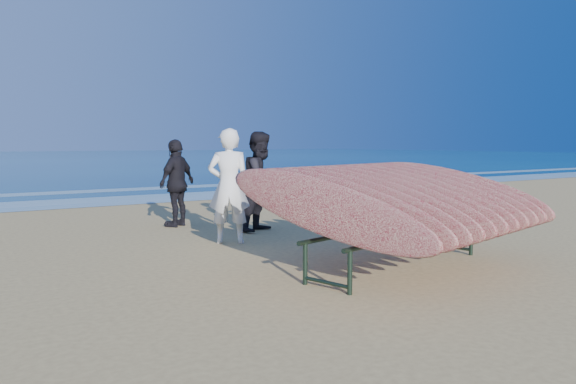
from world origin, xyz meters
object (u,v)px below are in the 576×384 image
person_white (229,186)px  surfboard_rack (399,199)px  person_dark_b (177,183)px  person_dark_a (261,182)px

person_white → surfboard_rack: bearing=139.9°
surfboard_rack → person_white: (-1.01, 2.88, 0.02)m
surfboard_rack → person_white: size_ratio=2.01×
person_white → person_dark_b: size_ratio=1.10×
surfboard_rack → person_dark_b: (-1.02, 5.10, -0.07)m
person_dark_a → person_dark_b: person_dark_a is taller
person_dark_a → person_dark_b: size_ratio=1.08×
person_dark_a → person_white: bearing=-173.1°
person_white → person_dark_a: person_white is taller
surfboard_rack → person_dark_a: size_ratio=2.05×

